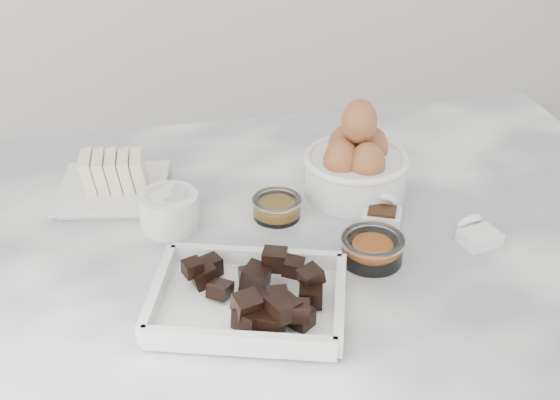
# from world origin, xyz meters

# --- Properties ---
(marble_slab) EXTENTS (1.20, 0.80, 0.04)m
(marble_slab) POSITION_xyz_m (0.00, 0.00, 0.92)
(marble_slab) COLOR white
(marble_slab) RESTS_ON cabinet
(chocolate_dish) EXTENTS (0.28, 0.24, 0.06)m
(chocolate_dish) POSITION_xyz_m (-0.06, -0.16, 0.96)
(chocolate_dish) COLOR white
(chocolate_dish) RESTS_ON marble_slab
(butter_plate) EXTENTS (0.19, 0.19, 0.07)m
(butter_plate) POSITION_xyz_m (-0.22, 0.17, 0.96)
(butter_plate) COLOR white
(butter_plate) RESTS_ON marble_slab
(sugar_ramekin) EXTENTS (0.09, 0.09, 0.05)m
(sugar_ramekin) POSITION_xyz_m (-0.14, 0.06, 0.97)
(sugar_ramekin) COLOR white
(sugar_ramekin) RESTS_ON marble_slab
(egg_bowl) EXTENTS (0.16, 0.16, 0.16)m
(egg_bowl) POSITION_xyz_m (0.15, 0.09, 0.99)
(egg_bowl) COLOR white
(egg_bowl) RESTS_ON marble_slab
(honey_bowl) EXTENTS (0.07, 0.07, 0.03)m
(honey_bowl) POSITION_xyz_m (0.02, 0.05, 0.96)
(honey_bowl) COLOR white
(honey_bowl) RESTS_ON marble_slab
(zest_bowl) EXTENTS (0.09, 0.09, 0.04)m
(zest_bowl) POSITION_xyz_m (0.12, -0.09, 0.96)
(zest_bowl) COLOR white
(zest_bowl) RESTS_ON marble_slab
(vanilla_spoon) EXTENTS (0.07, 0.08, 0.04)m
(vanilla_spoon) POSITION_xyz_m (0.17, 0.01, 0.95)
(vanilla_spoon) COLOR white
(vanilla_spoon) RESTS_ON marble_slab
(salt_spoon) EXTENTS (0.06, 0.07, 0.04)m
(salt_spoon) POSITION_xyz_m (0.28, -0.07, 0.95)
(salt_spoon) COLOR white
(salt_spoon) RESTS_ON marble_slab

